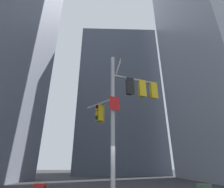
{
  "coord_description": "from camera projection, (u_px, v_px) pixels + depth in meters",
  "views": [
    {
      "loc": [
        -0.34,
        -9.31,
        1.58
      ],
      "look_at": [
        -0.06,
        -0.28,
        5.39
      ],
      "focal_mm": 27.18,
      "sensor_mm": 36.0,
      "label": 1
    }
  ],
  "objects": [
    {
      "name": "building_tower_right",
      "position": [
        221.0,
        17.0,
        25.76
      ],
      "size": [
        14.96,
        14.96,
        44.71
      ],
      "primitive_type": "cube",
      "color": "#9399A3",
      "rests_on": "ground"
    },
    {
      "name": "building_mid_block",
      "position": [
        118.0,
        104.0,
        39.39
      ],
      "size": [
        16.01,
        16.01,
        29.6
      ],
      "primitive_type": "cube",
      "color": "#4C5460",
      "rests_on": "ground"
    },
    {
      "name": "signal_pole_assembly",
      "position": [
        123.0,
        105.0,
        10.3
      ],
      "size": [
        4.72,
        2.65,
        8.09
      ],
      "color": "#B2B2B5",
      "rests_on": "ground"
    }
  ]
}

